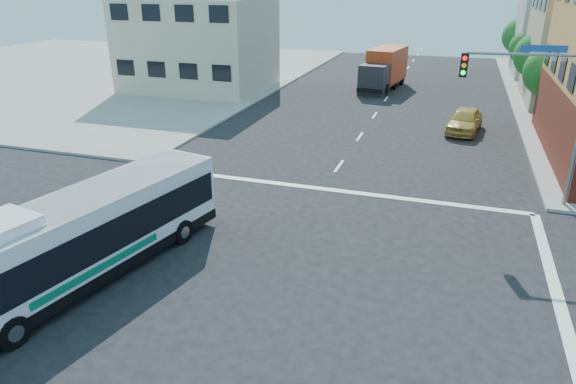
% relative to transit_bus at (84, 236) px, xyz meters
% --- Properties ---
extents(ground, '(120.00, 120.00, 0.00)m').
position_rel_transit_bus_xyz_m(ground, '(5.54, 0.80, -1.59)').
color(ground, black).
rests_on(ground, ground).
extents(sidewalk_nw, '(50.00, 50.00, 0.15)m').
position_rel_transit_bus_xyz_m(sidewalk_nw, '(-29.46, 35.80, -1.52)').
color(sidewalk_nw, gray).
rests_on(sidewalk_nw, ground).
extents(building_west, '(12.06, 10.06, 8.00)m').
position_rel_transit_bus_xyz_m(building_west, '(-11.48, 30.78, 2.41)').
color(building_west, beige).
rests_on(building_west, ground).
extents(signal_mast_ne, '(7.91, 1.13, 8.07)m').
position_rel_transit_bus_xyz_m(signal_mast_ne, '(14.62, 11.41, 3.39)').
color(signal_mast_ne, gray).
rests_on(signal_mast_ne, ground).
extents(street_tree_a, '(3.60, 3.60, 5.53)m').
position_rel_transit_bus_xyz_m(street_tree_a, '(17.44, 28.72, 2.00)').
color(street_tree_a, '#3C2516').
rests_on(street_tree_a, ground).
extents(street_tree_b, '(3.80, 3.80, 5.79)m').
position_rel_transit_bus_xyz_m(street_tree_b, '(17.44, 36.72, 2.16)').
color(street_tree_b, '#3C2516').
rests_on(street_tree_b, ground).
extents(street_tree_c, '(3.40, 3.40, 5.29)m').
position_rel_transit_bus_xyz_m(street_tree_c, '(17.44, 44.72, 1.87)').
color(street_tree_c, '#3C2516').
rests_on(street_tree_c, ground).
extents(street_tree_d, '(4.00, 4.00, 6.03)m').
position_rel_transit_bus_xyz_m(street_tree_d, '(17.44, 52.72, 2.29)').
color(street_tree_d, '#3C2516').
rests_on(street_tree_d, ground).
extents(transit_bus, '(4.53, 11.25, 3.26)m').
position_rel_transit_bus_xyz_m(transit_bus, '(0.00, 0.00, 0.00)').
color(transit_bus, black).
rests_on(transit_bus, ground).
extents(box_truck, '(3.46, 8.29, 3.62)m').
position_rel_transit_bus_xyz_m(box_truck, '(4.58, 36.16, 0.16)').
color(box_truck, '#232227').
rests_on(box_truck, ground).
extents(parked_car, '(2.60, 4.93, 1.60)m').
position_rel_transit_bus_xyz_m(parked_car, '(11.94, 23.07, -0.79)').
color(parked_car, gold).
rests_on(parked_car, ground).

